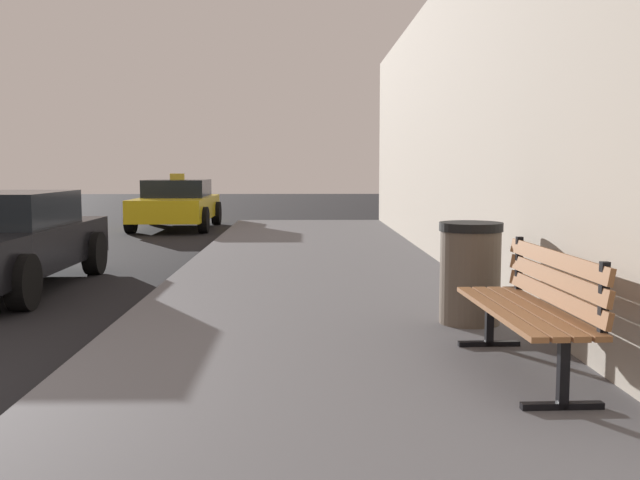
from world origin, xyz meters
TOP-DOWN VIEW (x-y plane):
  - sidewalk at (4.00, 0.00)m, footprint 4.00×32.00m
  - bench at (5.39, 0.89)m, footprint 0.55×1.82m
  - trash_bin at (5.32, 2.55)m, footprint 0.58×0.58m
  - car_yellow at (0.47, 15.07)m, footprint 1.98×4.16m

SIDE VIEW (x-z plane):
  - sidewalk at x=4.00m, z-range 0.00..0.15m
  - trash_bin at x=5.32m, z-range 0.15..1.09m
  - car_yellow at x=0.47m, z-range -0.07..1.36m
  - bench at x=5.39m, z-range 0.22..1.11m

